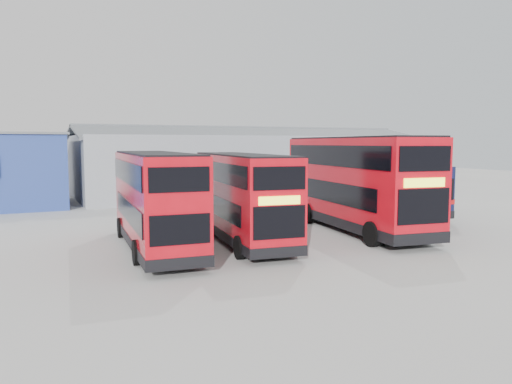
# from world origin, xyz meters

# --- Properties ---
(ground_plane) EXTENTS (120.00, 120.00, 0.00)m
(ground_plane) POSITION_xyz_m (0.00, 0.00, 0.00)
(ground_plane) COLOR #A6A5A0
(ground_plane) RESTS_ON ground
(maintenance_shed) EXTENTS (30.50, 12.00, 5.89)m
(maintenance_shed) POSITION_xyz_m (8.00, 20.00, 2.60)
(maintenance_shed) COLOR #91969E
(maintenance_shed) RESTS_ON ground
(double_decker_left) EXTENTS (3.09, 9.70, 4.04)m
(double_decker_left) POSITION_xyz_m (-5.93, -0.38, 2.01)
(double_decker_left) COLOR red
(double_decker_left) RESTS_ON ground
(double_decker_centre) EXTENTS (3.37, 9.50, 3.94)m
(double_decker_centre) POSITION_xyz_m (-2.03, -0.39, 1.96)
(double_decker_centre) COLOR red
(double_decker_centre) RESTS_ON ground
(double_decker_right) EXTENTS (4.15, 11.41, 4.72)m
(double_decker_right) POSITION_xyz_m (4.31, -0.15, 2.35)
(double_decker_right) COLOR red
(double_decker_right) RESTS_ON ground
(single_decker_blue) EXTENTS (3.92, 11.83, 3.15)m
(single_decker_blue) POSITION_xyz_m (8.31, 4.52, 1.56)
(single_decker_blue) COLOR #0C1637
(single_decker_blue) RESTS_ON ground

